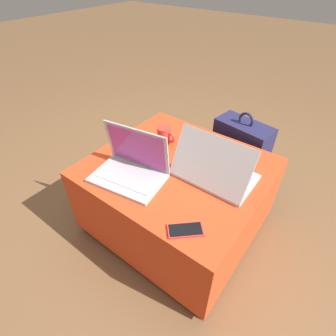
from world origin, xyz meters
The scene contains 7 objects.
ground_plane centered at (0.00, 0.00, 0.00)m, with size 14.00×14.00×0.00m, color brown.
ottoman centered at (0.00, 0.00, 0.23)m, with size 0.87×0.80×0.46m.
laptop_near centered at (-0.14, -0.20, 0.51)m, with size 0.37×0.28×0.24m.
laptop_far centered at (0.19, 0.02, 0.51)m, with size 0.37×0.25×0.23m.
cell_phone centered at (0.26, -0.31, 0.46)m, with size 0.15×0.14×0.01m.
backpack centered at (0.12, 0.55, 0.24)m, with size 0.37×0.26×0.57m.
coffee_mug centered at (-0.19, 0.13, 0.51)m, with size 0.11×0.08×0.10m.
Camera 1 is at (0.59, -0.86, 1.30)m, focal length 28.00 mm.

